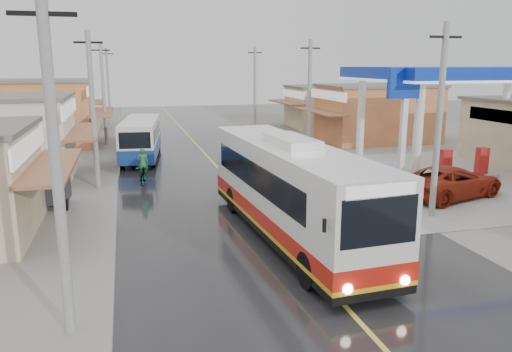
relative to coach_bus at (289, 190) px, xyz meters
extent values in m
plane|color=slate|center=(-0.28, 0.93, -1.83)|extent=(120.00, 120.00, 0.00)
cube|color=black|center=(-0.28, 15.93, -1.82)|extent=(12.00, 90.00, 0.02)
cube|color=#D8CC4C|center=(-0.28, 15.93, -1.81)|extent=(0.15, 90.00, 0.01)
cube|color=gray|center=(12.72, 6.93, -1.82)|extent=(16.00, 16.00, 0.03)
cube|color=#0B2AA0|center=(12.72, 6.93, 4.02)|extent=(12.00, 8.00, 0.70)
cube|color=white|center=(12.72, 6.93, 3.72)|extent=(12.10, 8.10, 0.12)
cylinder|color=white|center=(7.72, 9.93, 0.92)|extent=(0.44, 0.44, 5.50)
cylinder|color=white|center=(17.72, 9.93, 0.92)|extent=(0.44, 0.44, 5.50)
cylinder|color=white|center=(7.72, 3.93, 0.92)|extent=(0.44, 0.44, 5.50)
cube|color=gray|center=(12.72, 6.93, -1.73)|extent=(4.00, 1.20, 0.20)
cube|color=#B21919|center=(11.52, 6.93, -0.88)|extent=(0.60, 0.45, 1.50)
cube|color=#B21919|center=(13.92, 6.93, -0.88)|extent=(0.60, 0.45, 1.50)
cube|color=white|center=(6.92, 3.93, 1.17)|extent=(0.25, 0.25, 6.00)
cube|color=#0B2AA0|center=(6.92, 3.93, 3.67)|extent=(1.80, 0.30, 1.40)
cube|color=silver|center=(0.00, -0.07, 0.21)|extent=(3.23, 12.12, 2.95)
cube|color=black|center=(0.00, -0.07, -1.36)|extent=(3.25, 12.14, 0.30)
cube|color=#B81B0F|center=(0.00, -0.07, -0.86)|extent=(3.28, 12.16, 0.55)
cube|color=gold|center=(0.00, -0.07, -1.19)|extent=(3.29, 12.17, 0.14)
cube|color=black|center=(-0.03, 0.43, 0.54)|extent=(3.12, 9.63, 1.00)
cube|color=black|center=(0.37, -6.00, 0.64)|extent=(2.20, 0.26, 1.30)
cube|color=black|center=(-0.36, 5.86, 0.64)|extent=(2.20, 0.26, 1.10)
cube|color=white|center=(0.37, -6.00, 1.44)|extent=(2.00, 0.24, 0.35)
cube|color=silver|center=(0.00, -0.07, 1.83)|extent=(1.38, 3.06, 0.30)
cylinder|color=black|center=(-0.83, -4.33, -1.26)|extent=(0.42, 1.12, 1.10)
cylinder|color=black|center=(1.36, -4.19, -1.26)|extent=(0.42, 1.12, 1.10)
cylinder|color=black|center=(-1.33, 3.65, -1.26)|extent=(0.42, 1.12, 1.10)
cylinder|color=black|center=(0.87, 3.78, -1.26)|extent=(0.42, 1.12, 1.10)
sphere|color=#FFF2CC|center=(-0.47, -6.13, -1.06)|extent=(0.30, 0.30, 0.28)
sphere|color=#FFF2CC|center=(1.22, -6.02, -1.06)|extent=(0.30, 0.30, 0.28)
cube|color=black|center=(-1.04, -5.84, 0.59)|extent=(0.08, 0.08, 0.35)
cube|color=black|center=(1.75, -5.67, 0.59)|extent=(0.08, 0.08, 0.35)
cube|color=silver|center=(-4.76, 17.36, -0.24)|extent=(3.10, 8.29, 2.25)
cube|color=navy|center=(-4.76, 17.36, -1.00)|extent=(3.15, 8.34, 0.90)
cube|color=black|center=(-4.76, 17.36, 0.08)|extent=(2.98, 6.96, 0.81)
cube|color=black|center=(-5.24, 13.40, 0.08)|extent=(1.86, 0.34, 0.99)
cylinder|color=black|center=(-6.06, 14.62, -1.36)|extent=(0.37, 0.92, 0.90)
cylinder|color=black|center=(-4.15, 14.39, -1.36)|extent=(0.37, 0.92, 0.90)
cylinder|color=black|center=(-5.37, 20.34, -1.36)|extent=(0.37, 0.92, 0.90)
cylinder|color=black|center=(-3.47, 20.11, -1.36)|extent=(0.37, 0.92, 0.90)
imported|color=#9B240F|center=(9.42, 3.48, -1.05)|extent=(6.10, 4.08, 1.56)
imported|color=black|center=(-4.93, 10.19, -1.35)|extent=(0.88, 1.91, 0.97)
imported|color=#236939|center=(-4.93, 9.97, -0.65)|extent=(0.63, 0.46, 1.61)
cube|color=#26262D|center=(-8.99, 6.64, -0.95)|extent=(1.24, 1.88, 1.21)
cube|color=brown|center=(-8.99, 6.64, -0.30)|extent=(1.28, 1.92, 0.09)
cylinder|color=black|center=(-9.66, 6.00, -1.55)|extent=(0.18, 0.56, 0.56)
cylinder|color=black|center=(-9.63, 7.30, -1.55)|extent=(0.18, 0.56, 0.56)
cylinder|color=black|center=(-8.45, 5.80, -1.55)|extent=(0.12, 0.56, 0.56)
camera|label=1|loc=(-5.71, -16.90, 4.54)|focal=35.00mm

